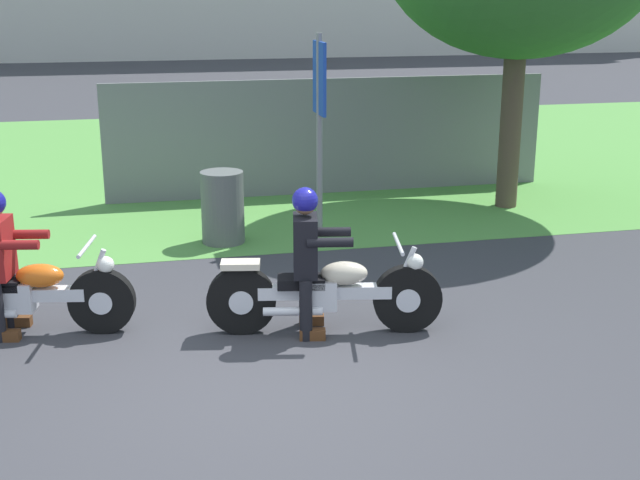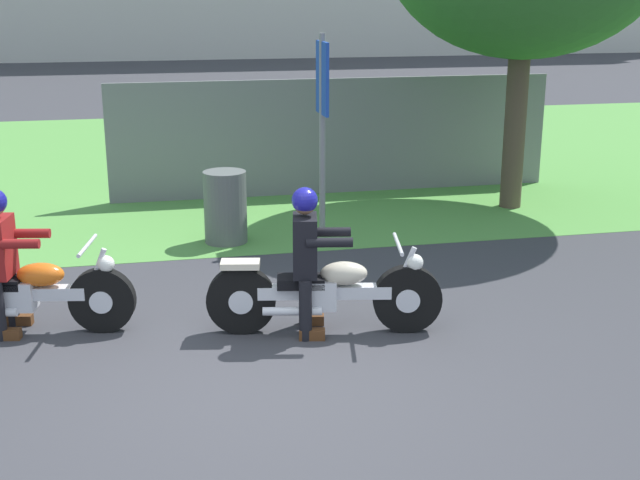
{
  "view_description": "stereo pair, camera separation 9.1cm",
  "coord_description": "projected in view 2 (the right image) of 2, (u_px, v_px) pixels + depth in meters",
  "views": [
    {
      "loc": [
        -0.93,
        -6.2,
        3.13
      ],
      "look_at": [
        0.77,
        1.28,
        0.85
      ],
      "focal_mm": 47.69,
      "sensor_mm": 36.0,
      "label": 1
    },
    {
      "loc": [
        -0.84,
        -6.22,
        3.13
      ],
      "look_at": [
        0.77,
        1.28,
        0.85
      ],
      "focal_mm": 47.69,
      "sensor_mm": 36.0,
      "label": 2
    }
  ],
  "objects": [
    {
      "name": "motorcycle_follow",
      "position": [
        24.0,
        294.0,
        7.95
      ],
      "size": [
        2.07,
        0.72,
        0.87
      ],
      "rotation": [
        0.0,
        0.0,
        -0.19
      ],
      "color": "black",
      "rests_on": "ground"
    },
    {
      "name": "grass_verge",
      "position": [
        187.0,
        162.0,
        15.89
      ],
      "size": [
        60.0,
        12.0,
        0.01
      ],
      "primitive_type": "cube",
      "color": "#549342",
      "rests_on": "ground"
    },
    {
      "name": "trash_can",
      "position": [
        225.0,
        207.0,
        10.78
      ],
      "size": [
        0.54,
        0.54,
        0.92
      ],
      "primitive_type": "cylinder",
      "color": "#595E5B",
      "rests_on": "ground"
    },
    {
      "name": "rider_lead",
      "position": [
        307.0,
        249.0,
        7.82
      ],
      "size": [
        0.61,
        0.53,
        1.4
      ],
      "rotation": [
        0.0,
        0.0,
        -0.19
      ],
      "color": "black",
      "rests_on": "ground"
    },
    {
      "name": "fence_segment",
      "position": [
        335.0,
        136.0,
        13.29
      ],
      "size": [
        7.0,
        0.06,
        1.8
      ],
      "primitive_type": "cube",
      "color": "slate",
      "rests_on": "ground"
    },
    {
      "name": "rider_follow",
      "position": [
        1.0,
        250.0,
        7.82
      ],
      "size": [
        0.61,
        0.53,
        1.39
      ],
      "rotation": [
        0.0,
        0.0,
        -0.19
      ],
      "color": "black",
      "rests_on": "ground"
    },
    {
      "name": "ground",
      "position": [
        261.0,
        390.0,
        6.89
      ],
      "size": [
        120.0,
        120.0,
        0.0
      ],
      "primitive_type": "plane",
      "color": "#38383D"
    },
    {
      "name": "sign_banner",
      "position": [
        322.0,
        104.0,
        10.69
      ],
      "size": [
        0.08,
        0.6,
        2.6
      ],
      "color": "gray",
      "rests_on": "ground"
    },
    {
      "name": "motorcycle_lead",
      "position": [
        325.0,
        293.0,
        7.94
      ],
      "size": [
        2.19,
        0.73,
        0.88
      ],
      "rotation": [
        0.0,
        0.0,
        -0.19
      ],
      "color": "black",
      "rests_on": "ground"
    }
  ]
}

